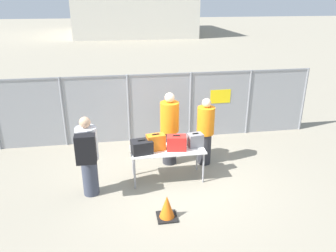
{
  "coord_description": "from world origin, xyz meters",
  "views": [
    {
      "loc": [
        -1.21,
        -6.42,
        3.88
      ],
      "look_at": [
        -0.05,
        0.61,
        1.05
      ],
      "focal_mm": 35.0,
      "sensor_mm": 36.0,
      "label": 1
    }
  ],
  "objects_px": {
    "suitcase_black": "(142,147)",
    "traffic_cone": "(167,208)",
    "suitcase_red": "(177,143)",
    "utility_trailer": "(182,107)",
    "inspection_table": "(167,152)",
    "suitcase_grey": "(195,140)",
    "security_worker_far": "(205,131)",
    "traveler_hooded": "(88,154)",
    "security_worker_near": "(170,128)",
    "suitcase_orange": "(156,142)"
  },
  "relations": [
    {
      "from": "inspection_table",
      "to": "security_worker_near",
      "type": "xyz_separation_m",
      "value": [
        0.17,
        0.76,
        0.26
      ]
    },
    {
      "from": "inspection_table",
      "to": "suitcase_grey",
      "type": "relative_size",
      "value": 4.53
    },
    {
      "from": "security_worker_near",
      "to": "traffic_cone",
      "type": "height_order",
      "value": "security_worker_near"
    },
    {
      "from": "suitcase_black",
      "to": "suitcase_red",
      "type": "bearing_deg",
      "value": 2.49
    },
    {
      "from": "inspection_table",
      "to": "suitcase_black",
      "type": "relative_size",
      "value": 3.38
    },
    {
      "from": "inspection_table",
      "to": "security_worker_near",
      "type": "bearing_deg",
      "value": 77.01
    },
    {
      "from": "suitcase_red",
      "to": "traveler_hooded",
      "type": "height_order",
      "value": "traveler_hooded"
    },
    {
      "from": "suitcase_red",
      "to": "traveler_hooded",
      "type": "bearing_deg",
      "value": -169.7
    },
    {
      "from": "suitcase_grey",
      "to": "security_worker_far",
      "type": "relative_size",
      "value": 0.21
    },
    {
      "from": "suitcase_red",
      "to": "security_worker_near",
      "type": "xyz_separation_m",
      "value": [
        -0.02,
        0.81,
        0.03
      ]
    },
    {
      "from": "inspection_table",
      "to": "suitcase_red",
      "type": "xyz_separation_m",
      "value": [
        0.19,
        -0.06,
        0.23
      ]
    },
    {
      "from": "suitcase_red",
      "to": "utility_trailer",
      "type": "bearing_deg",
      "value": 76.61
    },
    {
      "from": "traveler_hooded",
      "to": "utility_trailer",
      "type": "distance_m",
      "value": 5.06
    },
    {
      "from": "inspection_table",
      "to": "suitcase_black",
      "type": "xyz_separation_m",
      "value": [
        -0.57,
        -0.09,
        0.21
      ]
    },
    {
      "from": "suitcase_red",
      "to": "suitcase_grey",
      "type": "relative_size",
      "value": 1.27
    },
    {
      "from": "traveler_hooded",
      "to": "traffic_cone",
      "type": "relative_size",
      "value": 3.63
    },
    {
      "from": "security_worker_near",
      "to": "traffic_cone",
      "type": "bearing_deg",
      "value": 83.2
    },
    {
      "from": "suitcase_orange",
      "to": "suitcase_grey",
      "type": "distance_m",
      "value": 0.89
    },
    {
      "from": "suitcase_red",
      "to": "utility_trailer",
      "type": "xyz_separation_m",
      "value": [
        0.92,
        3.85,
        -0.5
      ]
    },
    {
      "from": "traveler_hooded",
      "to": "utility_trailer",
      "type": "relative_size",
      "value": 0.44
    },
    {
      "from": "inspection_table",
      "to": "traveler_hooded",
      "type": "xyz_separation_m",
      "value": [
        -1.68,
        -0.39,
        0.27
      ]
    },
    {
      "from": "suitcase_black",
      "to": "suitcase_orange",
      "type": "xyz_separation_m",
      "value": [
        0.32,
        0.1,
        0.04
      ]
    },
    {
      "from": "suitcase_orange",
      "to": "security_worker_near",
      "type": "relative_size",
      "value": 0.23
    },
    {
      "from": "security_worker_near",
      "to": "traffic_cone",
      "type": "relative_size",
      "value": 3.82
    },
    {
      "from": "suitcase_grey",
      "to": "traffic_cone",
      "type": "distance_m",
      "value": 1.83
    },
    {
      "from": "inspection_table",
      "to": "suitcase_red",
      "type": "relative_size",
      "value": 3.57
    },
    {
      "from": "utility_trailer",
      "to": "traveler_hooded",
      "type": "bearing_deg",
      "value": -123.61
    },
    {
      "from": "inspection_table",
      "to": "traffic_cone",
      "type": "xyz_separation_m",
      "value": [
        -0.24,
        -1.4,
        -0.46
      ]
    },
    {
      "from": "suitcase_red",
      "to": "utility_trailer",
      "type": "height_order",
      "value": "suitcase_red"
    },
    {
      "from": "suitcase_black",
      "to": "security_worker_near",
      "type": "height_order",
      "value": "security_worker_near"
    },
    {
      "from": "suitcase_orange",
      "to": "security_worker_far",
      "type": "bearing_deg",
      "value": 24.85
    },
    {
      "from": "inspection_table",
      "to": "security_worker_near",
      "type": "distance_m",
      "value": 0.82
    },
    {
      "from": "inspection_table",
      "to": "traffic_cone",
      "type": "distance_m",
      "value": 1.49
    },
    {
      "from": "suitcase_black",
      "to": "traffic_cone",
      "type": "relative_size",
      "value": 1.02
    },
    {
      "from": "suitcase_red",
      "to": "suitcase_grey",
      "type": "xyz_separation_m",
      "value": [
        0.44,
        0.11,
        -0.01
      ]
    },
    {
      "from": "traffic_cone",
      "to": "utility_trailer",
      "type": "bearing_deg",
      "value": 75.46
    },
    {
      "from": "suitcase_red",
      "to": "traveler_hooded",
      "type": "relative_size",
      "value": 0.27
    },
    {
      "from": "security_worker_far",
      "to": "inspection_table",
      "type": "bearing_deg",
      "value": 42.14
    },
    {
      "from": "security_worker_near",
      "to": "utility_trailer",
      "type": "xyz_separation_m",
      "value": [
        0.93,
        3.04,
        -0.53
      ]
    },
    {
      "from": "suitcase_black",
      "to": "inspection_table",
      "type": "bearing_deg",
      "value": 8.83
    },
    {
      "from": "suitcase_red",
      "to": "security_worker_far",
      "type": "distance_m",
      "value": 1.07
    },
    {
      "from": "suitcase_red",
      "to": "inspection_table",
      "type": "bearing_deg",
      "value": 163.87
    },
    {
      "from": "suitcase_orange",
      "to": "traveler_hooded",
      "type": "distance_m",
      "value": 1.48
    },
    {
      "from": "security_worker_near",
      "to": "suitcase_orange",
      "type": "bearing_deg",
      "value": 64.07
    },
    {
      "from": "suitcase_grey",
      "to": "security_worker_far",
      "type": "bearing_deg",
      "value": 54.99
    },
    {
      "from": "suitcase_black",
      "to": "security_worker_near",
      "type": "xyz_separation_m",
      "value": [
        0.74,
        0.85,
        0.05
      ]
    },
    {
      "from": "suitcase_red",
      "to": "security_worker_far",
      "type": "xyz_separation_m",
      "value": [
        0.83,
        0.66,
        -0.04
      ]
    },
    {
      "from": "suitcase_grey",
      "to": "traveler_hooded",
      "type": "height_order",
      "value": "traveler_hooded"
    },
    {
      "from": "suitcase_black",
      "to": "security_worker_far",
      "type": "relative_size",
      "value": 0.29
    },
    {
      "from": "suitcase_red",
      "to": "security_worker_near",
      "type": "relative_size",
      "value": 0.25
    }
  ]
}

